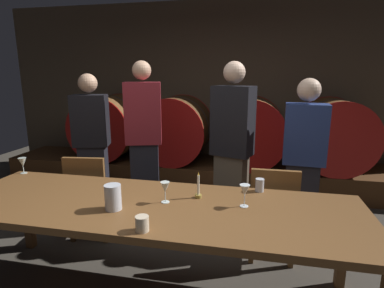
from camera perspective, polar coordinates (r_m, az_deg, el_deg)
The scene contains 20 objects.
back_wall at distance 5.02m, azimuth 5.02°, elevation 9.57°, with size 7.09×0.24×2.74m, color brown.
barrel_shelf at distance 4.70m, azimuth 3.93°, elevation -5.44°, with size 6.38×0.90×0.36m, color #4C2D16.
wine_barrel_far_left at distance 5.03m, azimuth -14.98°, elevation 3.14°, with size 0.98×0.88×0.98m.
wine_barrel_center_left at distance 4.65m, azimuth -2.83°, elevation 2.78°, with size 0.98×0.88×0.98m.
wine_barrel_center_right at distance 4.50m, azimuth 10.77°, elevation 2.24°, with size 0.98×0.88×0.98m.
wine_barrel_far_right at distance 4.62m, azimuth 24.71°, elevation 1.56°, with size 0.98×0.88×0.98m.
dining_table at distance 2.27m, azimuth -7.36°, elevation -12.30°, with size 2.96×0.93×0.75m.
chair_left at distance 3.29m, azimuth -18.36°, elevation -8.52°, with size 0.45×0.45×0.88m.
chair_right at distance 2.86m, azimuth 14.74°, elevation -11.55°, with size 0.40×0.40×0.88m.
guest_far_left at distance 3.69m, azimuth -18.00°, elevation -0.34°, with size 0.43×0.33×1.66m.
guest_center_left at distance 3.39m, azimuth -8.86°, elevation 0.22°, with size 0.43×0.34×1.79m.
guest_center_right at distance 3.06m, azimuth 7.42°, elevation -1.26°, with size 0.44×0.35×1.77m.
guest_far_right at distance 3.11m, azimuth 19.88°, elevation -3.30°, with size 0.40×0.27×1.62m.
candle_center at distance 2.31m, azimuth 1.17°, elevation -8.65°, with size 0.05×0.05×0.20m.
pitcher at distance 2.17m, azimuth -14.44°, elevation -9.52°, with size 0.11×0.11×0.17m.
wine_glass_left at distance 3.24m, azimuth -28.91°, elevation -3.04°, with size 0.07×0.07×0.15m.
wine_glass_center at distance 2.22m, azimuth -5.02°, elevation -8.10°, with size 0.07×0.07×0.15m.
wine_glass_right at distance 2.17m, azimuth 9.74°, elevation -8.55°, with size 0.07×0.07×0.16m.
cup_left at distance 1.88m, azimuth -9.23°, elevation -14.38°, with size 0.08×0.08×0.09m, color beige.
cup_right at distance 2.48m, azimuth 12.43°, elevation -7.45°, with size 0.07×0.07×0.10m, color silver.
Camera 1 is at (0.60, -1.88, 1.65)m, focal length 28.77 mm.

